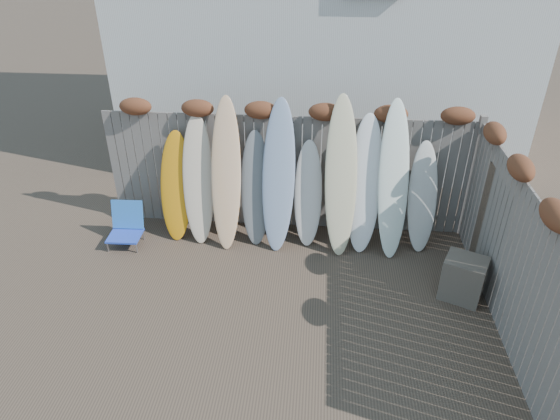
# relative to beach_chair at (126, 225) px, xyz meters

# --- Properties ---
(ground) EXTENTS (80.00, 80.00, 0.00)m
(ground) POSITION_rel_beach_chair_xyz_m (2.58, -1.63, -0.32)
(ground) COLOR #493A2D
(back_fence) EXTENTS (6.05, 0.28, 2.24)m
(back_fence) POSITION_rel_beach_chair_xyz_m (2.64, 0.76, 0.87)
(back_fence) COLOR slate
(back_fence) RESTS_ON ground
(right_fence) EXTENTS (0.28, 4.40, 2.24)m
(right_fence) POSITION_rel_beach_chair_xyz_m (5.57, -1.38, 0.82)
(right_fence) COLOR slate
(right_fence) RESTS_ON ground
(beach_chair) EXTENTS (0.53, 0.56, 0.69)m
(beach_chair) POSITION_rel_beach_chair_xyz_m (0.00, 0.00, 0.00)
(beach_chair) COLOR blue
(beach_chair) RESTS_ON ground
(wooden_crate) EXTENTS (0.69, 0.64, 0.64)m
(wooden_crate) POSITION_rel_beach_chair_xyz_m (5.21, -0.95, 0.00)
(wooden_crate) COLOR brown
(wooden_crate) RESTS_ON ground
(lattice_panel) EXTENTS (0.12, 1.13, 1.69)m
(lattice_panel) POSITION_rel_beach_chair_xyz_m (5.61, -0.55, 0.53)
(lattice_panel) COLOR #443529
(lattice_panel) RESTS_ON ground
(surfboard_0) EXTENTS (0.54, 0.65, 1.77)m
(surfboard_0) POSITION_rel_beach_chair_xyz_m (0.80, 0.36, 0.56)
(surfboard_0) COLOR orange
(surfboard_0) RESTS_ON ground
(surfboard_1) EXTENTS (0.57, 0.77, 2.04)m
(surfboard_1) POSITION_rel_beach_chair_xyz_m (1.18, 0.35, 0.70)
(surfboard_1) COLOR beige
(surfboard_1) RESTS_ON ground
(surfboard_2) EXTENTS (0.49, 0.84, 2.36)m
(surfboard_2) POSITION_rel_beach_chair_xyz_m (1.66, 0.27, 0.86)
(surfboard_2) COLOR tan
(surfboard_2) RESTS_ON ground
(surfboard_3) EXTENTS (0.53, 0.69, 1.81)m
(surfboard_3) POSITION_rel_beach_chair_xyz_m (2.11, 0.35, 0.59)
(surfboard_3) COLOR slate
(surfboard_3) RESTS_ON ground
(surfboard_4) EXTENTS (0.55, 0.84, 2.35)m
(surfboard_4) POSITION_rel_beach_chair_xyz_m (2.49, 0.30, 0.86)
(surfboard_4) COLOR #899DBD
(surfboard_4) RESTS_ON ground
(surfboard_5) EXTENTS (0.47, 0.62, 1.68)m
(surfboard_5) POSITION_rel_beach_chair_xyz_m (2.96, 0.37, 0.52)
(surfboard_5) COLOR white
(surfboard_5) RESTS_ON ground
(surfboard_6) EXTENTS (0.57, 0.89, 2.43)m
(surfboard_6) POSITION_rel_beach_chair_xyz_m (3.46, 0.27, 0.90)
(surfboard_6) COLOR beige
(surfboard_6) RESTS_ON ground
(surfboard_7) EXTENTS (0.56, 0.78, 2.14)m
(surfboard_7) POSITION_rel_beach_chair_xyz_m (3.84, 0.34, 0.75)
(surfboard_7) COLOR white
(surfboard_7) RESTS_ON ground
(surfboard_8) EXTENTS (0.54, 0.87, 2.39)m
(surfboard_8) POSITION_rel_beach_chair_xyz_m (4.27, 0.26, 0.88)
(surfboard_8) COLOR white
(surfboard_8) RESTS_ON ground
(surfboard_9) EXTENTS (0.49, 0.65, 1.73)m
(surfboard_9) POSITION_rel_beach_chair_xyz_m (4.77, 0.37, 0.55)
(surfboard_9) COLOR silver
(surfboard_9) RESTS_ON ground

